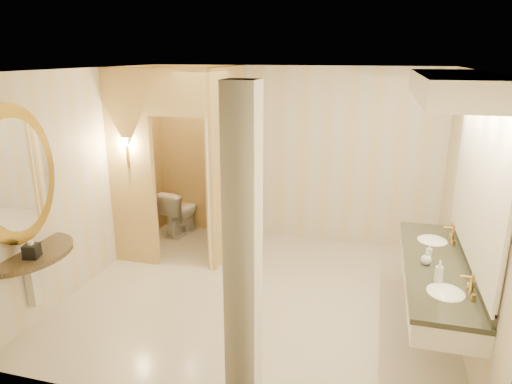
{
  "coord_description": "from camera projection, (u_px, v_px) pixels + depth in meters",
  "views": [
    {
      "loc": [
        1.28,
        -4.85,
        2.87
      ],
      "look_at": [
        -0.09,
        0.2,
        1.27
      ],
      "focal_mm": 32.0,
      "sensor_mm": 36.0,
      "label": 1
    }
  ],
  "objects": [
    {
      "name": "vanity",
      "position": [
        451.0,
        191.0,
        4.3
      ],
      "size": [
        0.75,
        2.41,
        2.09
      ],
      "color": "silver",
      "rests_on": "floor"
    },
    {
      "name": "toilet",
      "position": [
        180.0,
        212.0,
        7.5
      ],
      "size": [
        0.57,
        0.81,
        0.75
      ],
      "primitive_type": "imported",
      "rotation": [
        0.0,
        0.0,
        2.93
      ],
      "color": "white",
      "rests_on": "floor"
    },
    {
      "name": "soap_bottle_a",
      "position": [
        429.0,
        251.0,
        4.66
      ],
      "size": [
        0.06,
        0.06,
        0.12
      ],
      "primitive_type": "imported",
      "rotation": [
        0.0,
        0.0,
        -0.03
      ],
      "color": "beige",
      "rests_on": "vanity"
    },
    {
      "name": "pillar",
      "position": [
        243.0,
        260.0,
        3.49
      ],
      "size": [
        0.25,
        0.25,
        2.7
      ],
      "primitive_type": "cube",
      "color": "silver",
      "rests_on": "floor"
    },
    {
      "name": "wall_right",
      "position": [
        470.0,
        208.0,
        4.68
      ],
      "size": [
        0.02,
        4.0,
        2.7
      ],
      "primitive_type": "cube",
      "color": "beige",
      "rests_on": "floor"
    },
    {
      "name": "floor",
      "position": [
        259.0,
        295.0,
        5.64
      ],
      "size": [
        4.5,
        4.5,
        0.0
      ],
      "primitive_type": "plane",
      "color": "beige",
      "rests_on": "ground"
    },
    {
      "name": "ceiling",
      "position": [
        259.0,
        70.0,
        4.85
      ],
      "size": [
        4.5,
        4.5,
        0.0
      ],
      "primitive_type": "plane",
      "rotation": [
        3.14,
        0.0,
        0.0
      ],
      "color": "white",
      "rests_on": "wall_back"
    },
    {
      "name": "wall_left",
      "position": [
        88.0,
        178.0,
        5.8
      ],
      "size": [
        0.02,
        4.0,
        2.7
      ],
      "primitive_type": "cube",
      "color": "beige",
      "rests_on": "floor"
    },
    {
      "name": "wall_sconce",
      "position": [
        126.0,
        143.0,
        6.01
      ],
      "size": [
        0.14,
        0.14,
        0.42
      ],
      "color": "#B58C3A",
      "rests_on": "toilet_closet"
    },
    {
      "name": "soap_bottle_c",
      "position": [
        439.0,
        272.0,
        4.11
      ],
      "size": [
        0.08,
        0.08,
        0.21
      ],
      "primitive_type": "imported",
      "rotation": [
        0.0,
        0.0,
        0.02
      ],
      "color": "#C6B28C",
      "rests_on": "vanity"
    },
    {
      "name": "soap_bottle_b",
      "position": [
        426.0,
        258.0,
        4.48
      ],
      "size": [
        0.12,
        0.12,
        0.13
      ],
      "primitive_type": "imported",
      "rotation": [
        0.0,
        0.0,
        -0.13
      ],
      "color": "silver",
      "rests_on": "vanity"
    },
    {
      "name": "tissue_box",
      "position": [
        32.0,
        251.0,
        4.63
      ],
      "size": [
        0.17,
        0.17,
        0.14
      ],
      "primitive_type": "cube",
      "rotation": [
        0.0,
        0.0,
        0.25
      ],
      "color": "black",
      "rests_on": "console_shelf"
    },
    {
      "name": "wall_front",
      "position": [
        190.0,
        266.0,
        3.4
      ],
      "size": [
        4.5,
        0.02,
        2.7
      ],
      "primitive_type": "cube",
      "color": "beige",
      "rests_on": "floor"
    },
    {
      "name": "console_shelf",
      "position": [
        19.0,
        208.0,
        4.65
      ],
      "size": [
        1.11,
        1.11,
        2.0
      ],
      "color": "black",
      "rests_on": "floor"
    },
    {
      "name": "toilet_closet",
      "position": [
        199.0,
        163.0,
        6.41
      ],
      "size": [
        1.5,
        1.55,
        2.7
      ],
      "color": "#DEC074",
      "rests_on": "floor"
    },
    {
      "name": "wall_back",
      "position": [
        292.0,
        155.0,
        7.09
      ],
      "size": [
        4.5,
        0.02,
        2.7
      ],
      "primitive_type": "cube",
      "color": "beige",
      "rests_on": "floor"
    }
  ]
}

